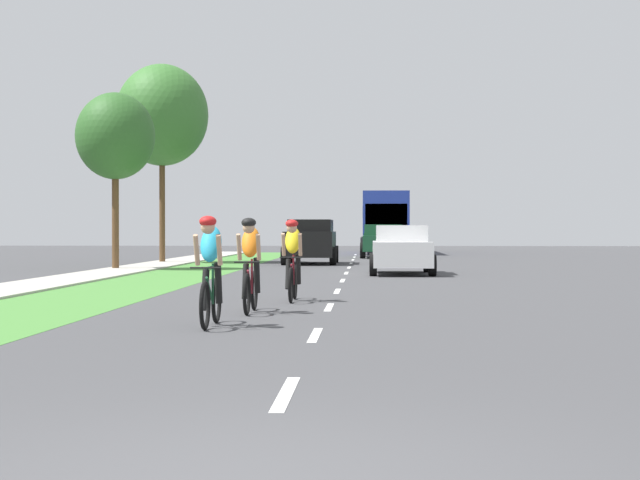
% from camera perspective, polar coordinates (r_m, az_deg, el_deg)
% --- Properties ---
extents(ground_plane, '(120.00, 120.00, 0.00)m').
position_cam_1_polar(ground_plane, '(25.41, 1.20, -2.53)').
color(ground_plane, '#424244').
extents(grass_verge, '(2.87, 70.00, 0.01)m').
position_cam_1_polar(grass_verge, '(26.06, -10.15, -2.45)').
color(grass_verge, '#478438').
rests_on(grass_verge, ground_plane).
extents(sidewalk_concrete, '(1.91, 70.00, 0.10)m').
position_cam_1_polar(sidewalk_concrete, '(26.69, -15.16, -2.39)').
color(sidewalk_concrete, '#B2ADA3').
rests_on(sidewalk_concrete, ground_plane).
extents(lane_markings_center, '(0.12, 53.13, 0.01)m').
position_cam_1_polar(lane_markings_center, '(29.40, 1.41, -2.10)').
color(lane_markings_center, white).
rests_on(lane_markings_center, ground_plane).
extents(cyclist_lead, '(0.42, 1.72, 1.58)m').
position_cam_1_polar(cyclist_lead, '(14.26, -6.28, -1.71)').
color(cyclist_lead, black).
rests_on(cyclist_lead, ground_plane).
extents(cyclist_trailing, '(0.42, 1.72, 1.58)m').
position_cam_1_polar(cyclist_trailing, '(16.59, -4.00, -1.38)').
color(cyclist_trailing, black).
rests_on(cyclist_trailing, ground_plane).
extents(cyclist_distant, '(0.42, 1.72, 1.58)m').
position_cam_1_polar(cyclist_distant, '(19.26, -1.57, -1.11)').
color(cyclist_distant, black).
rests_on(cyclist_distant, ground_plane).
extents(sedan_white, '(1.98, 4.30, 1.52)m').
position_cam_1_polar(sedan_white, '(31.16, 4.67, -0.54)').
color(sedan_white, silver).
rests_on(sedan_white, ground_plane).
extents(suv_black, '(2.15, 4.70, 1.79)m').
position_cam_1_polar(suv_black, '(40.35, -0.53, -0.03)').
color(suv_black, black).
rests_on(suv_black, ground_plane).
extents(pickup_dark_green, '(2.22, 5.10, 1.64)m').
position_cam_1_polar(pickup_dark_green, '(49.53, 3.60, -0.05)').
color(pickup_dark_green, '#194C2D').
rests_on(pickup_dark_green, ground_plane).
extents(bus_blue, '(2.78, 11.60, 3.48)m').
position_cam_1_polar(bus_blue, '(59.01, 3.70, 1.17)').
color(bus_blue, '#23389E').
rests_on(bus_blue, ground_plane).
extents(street_tree_near, '(2.74, 2.74, 6.15)m').
position_cam_1_polar(street_tree_near, '(35.50, -11.63, 5.81)').
color(street_tree_near, brown).
rests_on(street_tree_near, ground_plane).
extents(street_tree_far, '(3.86, 3.86, 8.31)m').
position_cam_1_polar(street_tree_far, '(42.47, -9.02, 7.05)').
color(street_tree_far, brown).
rests_on(street_tree_far, ground_plane).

